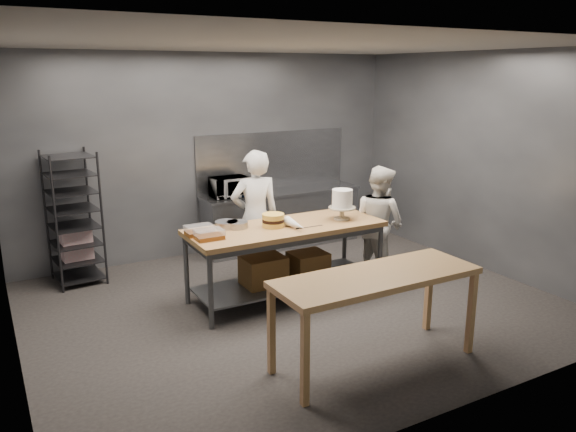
# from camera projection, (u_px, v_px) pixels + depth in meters

# --- Properties ---
(ground) EXTENTS (6.00, 6.00, 0.00)m
(ground) POSITION_uv_depth(u_px,v_px,m) (295.00, 305.00, 6.73)
(ground) COLOR black
(ground) RESTS_ON ground
(back_wall) EXTENTS (6.00, 0.04, 3.00)m
(back_wall) POSITION_uv_depth(u_px,v_px,m) (214.00, 155.00, 8.47)
(back_wall) COLOR #4C4F54
(back_wall) RESTS_ON ground
(work_table) EXTENTS (2.40, 0.90, 0.92)m
(work_table) POSITION_uv_depth(u_px,v_px,m) (285.00, 253.00, 6.85)
(work_table) COLOR brown
(work_table) RESTS_ON ground
(near_counter) EXTENTS (2.00, 0.70, 0.90)m
(near_counter) POSITION_uv_depth(u_px,v_px,m) (377.00, 283.00, 5.21)
(near_counter) COLOR olive
(near_counter) RESTS_ON ground
(back_counter) EXTENTS (2.60, 0.60, 0.90)m
(back_counter) POSITION_uv_depth(u_px,v_px,m) (282.00, 218.00, 8.93)
(back_counter) COLOR slate
(back_counter) RESTS_ON ground
(splashback_panel) EXTENTS (2.60, 0.02, 0.90)m
(splashback_panel) POSITION_uv_depth(u_px,v_px,m) (273.00, 160.00, 8.96)
(splashback_panel) COLOR slate
(splashback_panel) RESTS_ON back_counter
(speed_rack) EXTENTS (0.65, 0.70, 1.75)m
(speed_rack) POSITION_uv_depth(u_px,v_px,m) (74.00, 219.00, 7.29)
(speed_rack) COLOR black
(speed_rack) RESTS_ON ground
(chef_behind) EXTENTS (0.70, 0.52, 1.76)m
(chef_behind) POSITION_uv_depth(u_px,v_px,m) (255.00, 217.00, 7.28)
(chef_behind) COLOR silver
(chef_behind) RESTS_ON ground
(chef_right) EXTENTS (0.70, 0.83, 1.53)m
(chef_right) POSITION_uv_depth(u_px,v_px,m) (379.00, 223.00, 7.46)
(chef_right) COLOR white
(chef_right) RESTS_ON ground
(microwave) EXTENTS (0.54, 0.37, 0.30)m
(microwave) POSITION_uv_depth(u_px,v_px,m) (229.00, 187.00, 8.36)
(microwave) COLOR black
(microwave) RESTS_ON back_counter
(frosted_cake_stand) EXTENTS (0.34, 0.34, 0.38)m
(frosted_cake_stand) POSITION_uv_depth(u_px,v_px,m) (342.00, 201.00, 6.98)
(frosted_cake_stand) COLOR #B2A88F
(frosted_cake_stand) RESTS_ON work_table
(layer_cake) EXTENTS (0.26, 0.26, 0.16)m
(layer_cake) POSITION_uv_depth(u_px,v_px,m) (273.00, 220.00, 6.68)
(layer_cake) COLOR gold
(layer_cake) RESTS_ON work_table
(cake_pans) EXTENTS (0.37, 0.35, 0.07)m
(cake_pans) POSITION_uv_depth(u_px,v_px,m) (232.00, 224.00, 6.66)
(cake_pans) COLOR gray
(cake_pans) RESTS_ON work_table
(piping_bag) EXTENTS (0.13, 0.38, 0.12)m
(piping_bag) POSITION_uv_depth(u_px,v_px,m) (295.00, 224.00, 6.58)
(piping_bag) COLOR white
(piping_bag) RESTS_ON work_table
(offset_spatula) EXTENTS (0.36, 0.02, 0.02)m
(offset_spatula) POSITION_uv_depth(u_px,v_px,m) (306.00, 227.00, 6.66)
(offset_spatula) COLOR slate
(offset_spatula) RESTS_ON work_table
(pastry_clamshells) EXTENTS (0.34, 0.43, 0.11)m
(pastry_clamshells) POSITION_uv_depth(u_px,v_px,m) (204.00, 232.00, 6.27)
(pastry_clamshells) COLOR brown
(pastry_clamshells) RESTS_ON work_table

